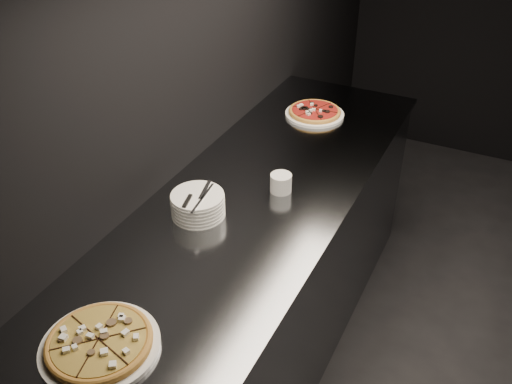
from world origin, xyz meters
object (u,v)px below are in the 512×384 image
at_px(counter, 254,282).
at_px(pizza_tomato, 315,112).
at_px(plate_stack, 198,205).
at_px(cutlery, 197,197).
at_px(pizza_mushroom, 100,343).
at_px(ramekin, 281,182).

xyz_separation_m(counter, pizza_tomato, (-0.05, 0.79, 0.48)).
xyz_separation_m(plate_stack, cutlery, (0.01, -0.02, 0.05)).
distance_m(pizza_mushroom, ramekin, 0.98).
bearing_deg(counter, cutlery, -120.80).
bearing_deg(plate_stack, ramekin, 53.19).
relative_size(pizza_tomato, ramekin, 3.41).
relative_size(counter, ramekin, 28.07).
bearing_deg(pizza_mushroom, ramekin, 82.52).
bearing_deg(pizza_mushroom, pizza_tomato, 90.06).
bearing_deg(plate_stack, counter, 55.70).
xyz_separation_m(counter, pizza_mushroom, (-0.05, -0.89, 0.48)).
relative_size(plate_stack, ramekin, 2.32).
height_order(counter, plate_stack, plate_stack).
height_order(cutlery, ramekin, cutlery).
bearing_deg(counter, plate_stack, -124.30).
relative_size(counter, plate_stack, 12.09).
height_order(pizza_mushroom, ramekin, ramekin).
bearing_deg(cutlery, ramekin, 41.92).
bearing_deg(ramekin, pizza_mushroom, -97.48).
distance_m(counter, pizza_tomato, 0.92).
relative_size(counter, pizza_tomato, 8.23).
relative_size(pizza_mushroom, plate_stack, 1.86).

